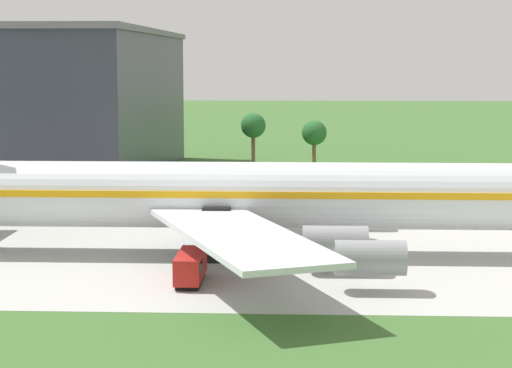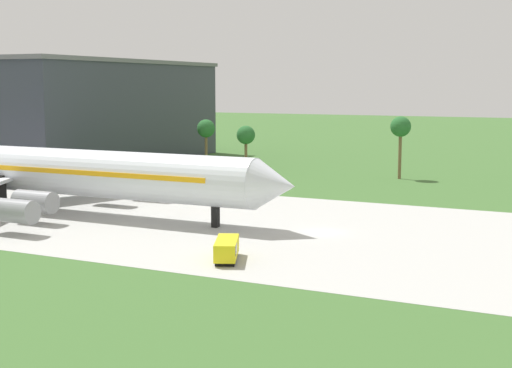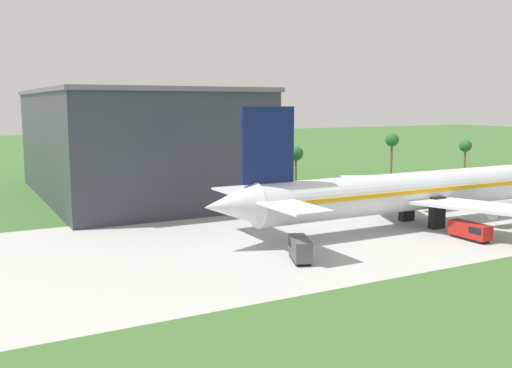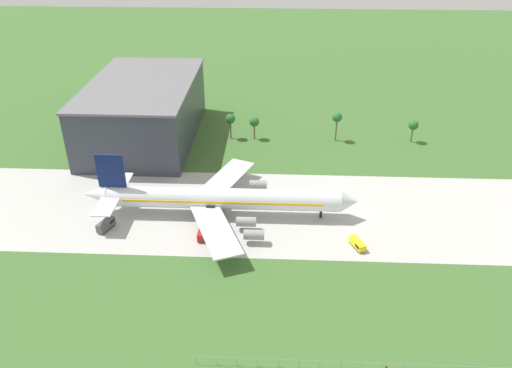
% 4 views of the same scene
% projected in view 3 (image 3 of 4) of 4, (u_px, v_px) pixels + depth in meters
% --- Properties ---
extents(jet_airliner, '(77.47, 52.58, 18.45)m').
position_uv_depth(jet_airliner, '(432.00, 190.00, 89.61)').
color(jet_airliner, silver).
rests_on(jet_airliner, ground_plane).
extents(fuel_truck, '(3.98, 6.06, 2.79)m').
position_uv_depth(fuel_truck, '(300.00, 249.00, 68.65)').
color(fuel_truck, black).
rests_on(fuel_truck, ground_plane).
extents(catering_van, '(2.05, 6.14, 2.41)m').
position_uv_depth(catering_van, '(471.00, 231.00, 79.00)').
color(catering_van, black).
rests_on(catering_van, ground_plane).
extents(terminal_building, '(36.72, 61.20, 21.57)m').
position_uv_depth(terminal_building, '(132.00, 143.00, 118.00)').
color(terminal_building, '#333842').
rests_on(terminal_building, ground_plane).
extents(palm_tree_row, '(70.41, 3.60, 11.03)m').
position_uv_depth(palm_tree_row, '(361.00, 148.00, 147.28)').
color(palm_tree_row, brown).
rests_on(palm_tree_row, ground_plane).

